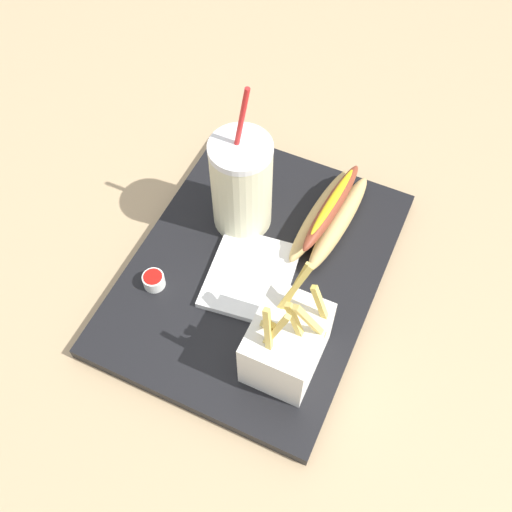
# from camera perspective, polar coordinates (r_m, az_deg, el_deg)

# --- Properties ---
(ground_plane) EXTENTS (2.40, 2.40, 0.02)m
(ground_plane) POSITION_cam_1_polar(r_m,az_deg,el_deg) (0.88, 0.00, -2.11)
(ground_plane) COLOR tan
(food_tray) EXTENTS (0.44, 0.33, 0.02)m
(food_tray) POSITION_cam_1_polar(r_m,az_deg,el_deg) (0.86, 0.00, -1.43)
(food_tray) COLOR black
(food_tray) RESTS_ON ground_plane
(soda_cup) EXTENTS (0.09, 0.09, 0.25)m
(soda_cup) POSITION_cam_1_polar(r_m,az_deg,el_deg) (0.84, -1.37, 6.74)
(soda_cup) COLOR beige
(soda_cup) RESTS_ON food_tray
(fries_basket) EXTENTS (0.11, 0.08, 0.16)m
(fries_basket) POSITION_cam_1_polar(r_m,az_deg,el_deg) (0.75, 2.89, -8.19)
(fries_basket) COLOR white
(fries_basket) RESTS_ON food_tray
(hot_dog_1) EXTENTS (0.19, 0.07, 0.06)m
(hot_dog_1) POSITION_cam_1_polar(r_m,az_deg,el_deg) (0.88, 7.01, 3.83)
(hot_dog_1) COLOR tan
(hot_dog_1) RESTS_ON food_tray
(ketchup_cup_1) EXTENTS (0.03, 0.03, 0.02)m
(ketchup_cup_1) POSITION_cam_1_polar(r_m,az_deg,el_deg) (0.84, -9.65, -2.25)
(ketchup_cup_1) COLOR white
(ketchup_cup_1) RESTS_ON food_tray
(napkin_stack) EXTENTS (0.15, 0.13, 0.01)m
(napkin_stack) POSITION_cam_1_polar(r_m,az_deg,el_deg) (0.84, -0.59, -1.86)
(napkin_stack) COLOR white
(napkin_stack) RESTS_ON food_tray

